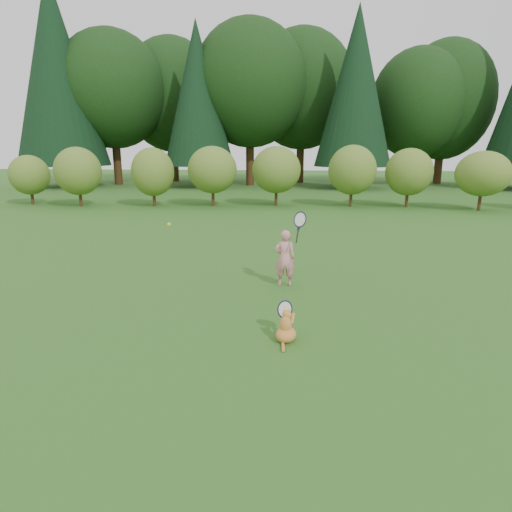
# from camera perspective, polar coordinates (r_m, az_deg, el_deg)

# --- Properties ---
(ground) EXTENTS (100.00, 100.00, 0.00)m
(ground) POSITION_cam_1_polar(r_m,az_deg,el_deg) (7.23, -2.23, -6.88)
(ground) COLOR #2B5818
(ground) RESTS_ON ground
(shrub_row) EXTENTS (28.00, 3.00, 2.80)m
(shrub_row) POSITION_cam_1_polar(r_m,az_deg,el_deg) (19.75, 3.02, 10.54)
(shrub_row) COLOR #527524
(shrub_row) RESTS_ON ground
(woodland_backdrop) EXTENTS (48.00, 10.00, 15.00)m
(woodland_backdrop) POSITION_cam_1_polar(r_m,az_deg,el_deg) (30.11, 4.20, 23.35)
(woodland_backdrop) COLOR black
(woodland_backdrop) RESTS_ON ground
(child) EXTENTS (0.65, 0.44, 1.64)m
(child) POSITION_cam_1_polar(r_m,az_deg,el_deg) (8.23, 3.92, -0.11)
(child) COLOR pink
(child) RESTS_ON ground
(cat) EXTENTS (0.45, 0.64, 0.64)m
(cat) POSITION_cam_1_polar(r_m,az_deg,el_deg) (5.96, 4.03, -9.09)
(cat) COLOR #C27E25
(cat) RESTS_ON ground
(tennis_ball) EXTENTS (0.07, 0.07, 0.07)m
(tennis_ball) POSITION_cam_1_polar(r_m,az_deg,el_deg) (8.32, -11.53, 4.15)
(tennis_ball) COLOR gold
(tennis_ball) RESTS_ON ground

